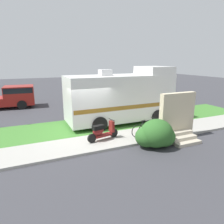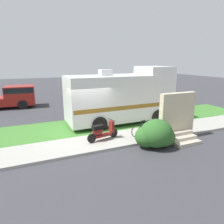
{
  "view_description": "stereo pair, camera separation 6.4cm",
  "coord_description": "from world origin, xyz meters",
  "px_view_note": "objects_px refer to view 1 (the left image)",
  "views": [
    {
      "loc": [
        -3.21,
        -9.92,
        3.95
      ],
      "look_at": [
        1.31,
        0.3,
        1.1
      ],
      "focal_mm": 32.52,
      "sensor_mm": 36.0,
      "label": 1
    },
    {
      "loc": [
        -3.15,
        -9.94,
        3.95
      ],
      "look_at": [
        1.31,
        0.3,
        1.1
      ],
      "focal_mm": 32.52,
      "sensor_mm": 36.0,
      "label": 2
    }
  ],
  "objects_px": {
    "pickup_truck_far": "(9,97)",
    "bottle_spare": "(185,128)",
    "bicycle": "(146,129)",
    "bottle_green": "(155,130)",
    "motorhome_rv": "(122,97)",
    "pickup_truck_near": "(143,94)",
    "scooter": "(102,131)"
  },
  "relations": [
    {
      "from": "pickup_truck_far",
      "to": "bottle_spare",
      "type": "bearing_deg",
      "value": -49.01
    },
    {
      "from": "bottle_green",
      "to": "bottle_spare",
      "type": "bearing_deg",
      "value": -14.95
    },
    {
      "from": "bottle_green",
      "to": "motorhome_rv",
      "type": "bearing_deg",
      "value": 105.71
    },
    {
      "from": "scooter",
      "to": "bottle_green",
      "type": "bearing_deg",
      "value": -0.92
    },
    {
      "from": "motorhome_rv",
      "to": "pickup_truck_far",
      "type": "height_order",
      "value": "motorhome_rv"
    },
    {
      "from": "pickup_truck_far",
      "to": "motorhome_rv",
      "type": "bearing_deg",
      "value": -47.86
    },
    {
      "from": "scooter",
      "to": "bottle_spare",
      "type": "distance_m",
      "value": 4.89
    },
    {
      "from": "motorhome_rv",
      "to": "bottle_green",
      "type": "distance_m",
      "value": 3.17
    },
    {
      "from": "motorhome_rv",
      "to": "bottle_spare",
      "type": "distance_m",
      "value": 4.26
    },
    {
      "from": "motorhome_rv",
      "to": "bottle_green",
      "type": "height_order",
      "value": "motorhome_rv"
    },
    {
      "from": "motorhome_rv",
      "to": "pickup_truck_near",
      "type": "relative_size",
      "value": 1.29
    },
    {
      "from": "pickup_truck_far",
      "to": "bottle_spare",
      "type": "xyz_separation_m",
      "value": [
        9.3,
        -10.7,
        -0.73
      ]
    },
    {
      "from": "bicycle",
      "to": "bottle_spare",
      "type": "height_order",
      "value": "bicycle"
    },
    {
      "from": "bottle_spare",
      "to": "bottle_green",
      "type": "bearing_deg",
      "value": 165.05
    },
    {
      "from": "bicycle",
      "to": "bottle_spare",
      "type": "relative_size",
      "value": 5.99
    },
    {
      "from": "motorhome_rv",
      "to": "pickup_truck_near",
      "type": "xyz_separation_m",
      "value": [
        4.23,
        4.19,
        -0.77
      ]
    },
    {
      "from": "bottle_green",
      "to": "scooter",
      "type": "bearing_deg",
      "value": 179.08
    },
    {
      "from": "bottle_green",
      "to": "bicycle",
      "type": "bearing_deg",
      "value": -158.43
    },
    {
      "from": "pickup_truck_near",
      "to": "pickup_truck_far",
      "type": "distance_m",
      "value": 11.56
    },
    {
      "from": "pickup_truck_far",
      "to": "bottle_spare",
      "type": "relative_size",
      "value": 17.76
    },
    {
      "from": "motorhome_rv",
      "to": "pickup_truck_far",
      "type": "distance_m",
      "value": 10.2
    },
    {
      "from": "scooter",
      "to": "bicycle",
      "type": "height_order",
      "value": "scooter"
    },
    {
      "from": "bicycle",
      "to": "pickup_truck_near",
      "type": "bearing_deg",
      "value": 59.25
    },
    {
      "from": "motorhome_rv",
      "to": "pickup_truck_far",
      "type": "relative_size",
      "value": 1.29
    },
    {
      "from": "pickup_truck_near",
      "to": "pickup_truck_far",
      "type": "xyz_separation_m",
      "value": [
        -11.06,
        3.35,
        0.05
      ]
    },
    {
      "from": "bicycle",
      "to": "pickup_truck_near",
      "type": "distance_m",
      "value": 8.4
    },
    {
      "from": "scooter",
      "to": "pickup_truck_far",
      "type": "relative_size",
      "value": 0.32
    },
    {
      "from": "pickup_truck_far",
      "to": "bottle_spare",
      "type": "height_order",
      "value": "pickup_truck_far"
    },
    {
      "from": "motorhome_rv",
      "to": "bicycle",
      "type": "distance_m",
      "value": 3.25
    },
    {
      "from": "scooter",
      "to": "bicycle",
      "type": "distance_m",
      "value": 2.36
    },
    {
      "from": "bicycle",
      "to": "bottle_green",
      "type": "distance_m",
      "value": 0.92
    },
    {
      "from": "pickup_truck_near",
      "to": "bottle_spare",
      "type": "bearing_deg",
      "value": -103.5
    }
  ]
}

